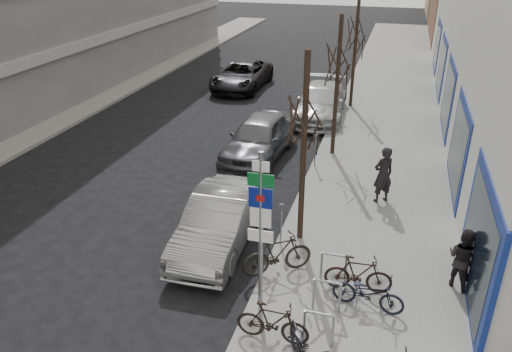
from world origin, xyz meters
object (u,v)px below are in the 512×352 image
Objects in this scene: tree_near at (306,105)px; bike_rack at (327,292)px; parked_car_front at (219,221)px; tree_far at (357,26)px; bike_near_left at (304,350)px; bike_near_right at (273,322)px; lane_car at (242,75)px; highway_sign_pole at (261,229)px; pedestrian_near at (383,175)px; parked_car_mid at (259,137)px; bike_mid_curb at (368,290)px; pedestrian_far at (463,258)px; bike_far_inner at (358,274)px; meter_back at (336,104)px; parked_car_back at (321,102)px; meter_front at (281,220)px; meter_mid at (316,147)px; bike_mid_inner at (277,254)px; tree_mid at (339,53)px.

bike_rack is at bearing -67.52° from tree_near.
tree_near is at bearing 17.61° from parked_car_front.
tree_far is 2.89× the size of bike_near_left.
bike_near_right is 0.29× the size of lane_car.
pedestrian_near is at bearing 70.23° from highway_sign_pole.
tree_near reaches higher than parked_car_mid.
lane_car reaches higher than bike_mid_curb.
bike_near_left is at bearing -94.68° from bike_rack.
highway_sign_pole is 0.90× the size of parked_car_front.
bike_near_left is at bearing -129.71° from bike_near_right.
bike_far_inner is at bearing 60.19° from pedestrian_far.
meter_back is at bearing 79.33° from parked_car_front.
parked_car_mid is at bearing 38.33° from bike_mid_curb.
meter_back is 0.26× the size of parked_car_mid.
bike_far_inner is (0.78, 2.86, -0.08)m from bike_near_left.
parked_car_back reaches higher than lane_car.
tree_near is 1.00× the size of tree_far.
meter_back is at bearing 90.00° from meter_front.
lane_car is at bearing 142.73° from meter_back.
highway_sign_pole is 3.31× the size of meter_mid.
pedestrian_far is at bearing -14.54° from tree_near.
meter_back is (0.00, 5.50, 0.00)m from meter_mid.
bike_mid_curb is at bearing -38.89° from meter_front.
parked_car_front reaches higher than meter_front.
bike_mid_inner is (0.22, -1.32, -0.20)m from meter_front.
tree_far reaches higher than pedestrian_far.
tree_far reaches higher than parked_car_back.
parked_car_front reaches higher than lane_car.
tree_mid is at bearing -21.63° from pedestrian_far.
parked_car_mid reaches higher than bike_mid_inner.
parked_car_mid is 5.61m from pedestrian_near.
tree_mid is 5.13m from meter_back.
tree_near is 3.85m from bike_mid_inner.
bike_rack is 2.92m from meter_front.
pedestrian_far is (3.16, 3.76, 0.23)m from bike_near_left.
tree_near reaches higher than lane_car.
meter_front reaches higher than bike_near_right.
bike_near_right is 2.45m from bike_mid_curb.
meter_front is 11.63m from parked_car_back.
meter_back is at bearing 96.42° from tree_mid.
tree_near is 3.39× the size of pedestrian_far.
bike_near_left reaches higher than bike_near_right.
pedestrian_far is at bearing -68.75° from parked_car_back.
meter_front is at bearing 52.50° from bike_far_inner.
meter_back is 13.31m from bike_mid_curb.
bike_mid_inner is 0.99× the size of pedestrian_near.
bike_mid_curb is (1.06, 2.29, -0.07)m from bike_near_left.
bike_near_left is at bearing 160.48° from bike_far_inner.
bike_near_left is 1.17× the size of pedestrian_far.
bike_near_right is 0.34× the size of parked_car_front.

